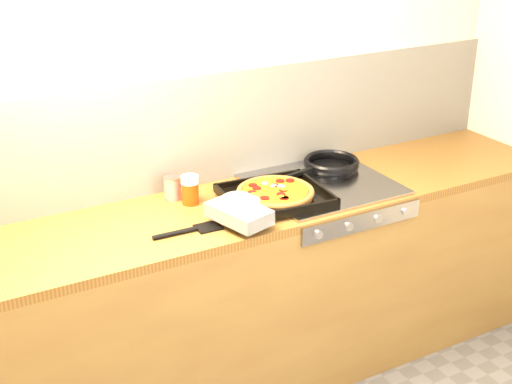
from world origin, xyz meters
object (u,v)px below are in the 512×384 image
pizza_on_tray (265,198)px  tomato_can (172,188)px  juice_glass (190,190)px  frying_pan (330,165)px

pizza_on_tray → tomato_can: (-0.30, 0.27, 0.01)m
pizza_on_tray → juice_glass: (-0.25, 0.19, 0.02)m
juice_glass → frying_pan: bearing=0.6°
frying_pan → juice_glass: 0.72m
pizza_on_tray → juice_glass: juice_glass is taller
tomato_can → juice_glass: bearing=-59.1°
tomato_can → pizza_on_tray: bearing=-41.9°
pizza_on_tray → frying_pan: 0.51m
juice_glass → pizza_on_tray: bearing=-36.9°
tomato_can → juice_glass: (0.05, -0.08, 0.01)m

